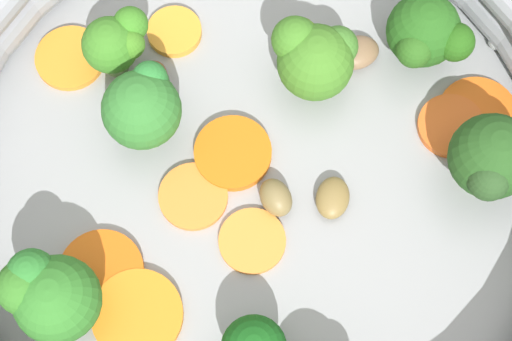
% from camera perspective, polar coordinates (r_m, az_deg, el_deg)
% --- Properties ---
extents(ground_plane, '(4.00, 4.00, 0.00)m').
position_cam_1_polar(ground_plane, '(0.45, 0.00, -1.32)').
color(ground_plane, gray).
extents(skillet, '(0.31, 0.31, 0.02)m').
position_cam_1_polar(skillet, '(0.44, 0.00, -0.99)').
color(skillet, '#939699').
rests_on(skillet, ground_plane).
extents(skillet_rim_wall, '(0.33, 0.33, 0.04)m').
position_cam_1_polar(skillet_rim_wall, '(0.42, 0.00, 0.27)').
color(skillet_rim_wall, '#91949D').
rests_on(skillet_rim_wall, skillet).
extents(skillet_rivet_left, '(0.01, 0.01, 0.01)m').
position_cam_1_polar(skillet_rivet_left, '(0.48, 15.75, 8.26)').
color(skillet_rivet_left, '#959997').
rests_on(skillet_rivet_left, skillet).
extents(carrot_slice_0, '(0.06, 0.06, 0.00)m').
position_cam_1_polar(carrot_slice_0, '(0.42, -7.92, -9.50)').
color(carrot_slice_0, orange).
rests_on(carrot_slice_0, skillet).
extents(carrot_slice_2, '(0.05, 0.05, 0.00)m').
position_cam_1_polar(carrot_slice_2, '(0.47, -12.29, 7.34)').
color(carrot_slice_2, orange).
rests_on(carrot_slice_2, skillet).
extents(carrot_slice_3, '(0.06, 0.06, 0.01)m').
position_cam_1_polar(carrot_slice_3, '(0.44, -1.53, 1.19)').
color(carrot_slice_3, orange).
rests_on(carrot_slice_3, skillet).
extents(carrot_slice_4, '(0.06, 0.06, 0.00)m').
position_cam_1_polar(carrot_slice_4, '(0.46, 14.57, 3.64)').
color(carrot_slice_4, orange).
rests_on(carrot_slice_4, skillet).
extents(carrot_slice_5, '(0.03, 0.03, 0.00)m').
position_cam_1_polar(carrot_slice_5, '(0.47, -5.46, 9.20)').
color(carrot_slice_5, orange).
rests_on(carrot_slice_5, skillet).
extents(carrot_slice_6, '(0.04, 0.04, 0.00)m').
position_cam_1_polar(carrot_slice_6, '(0.43, -4.21, -1.73)').
color(carrot_slice_6, orange).
rests_on(carrot_slice_6, skillet).
extents(carrot_slice_7, '(0.05, 0.05, 0.00)m').
position_cam_1_polar(carrot_slice_7, '(0.43, -10.27, -6.65)').
color(carrot_slice_7, orange).
rests_on(carrot_slice_7, skillet).
extents(carrot_slice_8, '(0.05, 0.05, 0.00)m').
position_cam_1_polar(carrot_slice_8, '(0.46, 12.87, 2.91)').
color(carrot_slice_8, orange).
rests_on(carrot_slice_8, skillet).
extents(carrot_slice_9, '(0.04, 0.04, 0.00)m').
position_cam_1_polar(carrot_slice_9, '(0.43, -0.26, -4.72)').
color(carrot_slice_9, orange).
rests_on(carrot_slice_9, skillet).
extents(broccoli_floret_1, '(0.04, 0.04, 0.05)m').
position_cam_1_polar(broccoli_floret_1, '(0.42, -7.53, 4.32)').
color(broccoli_floret_1, '#6C9543').
rests_on(broccoli_floret_1, skillet).
extents(broccoli_floret_2, '(0.03, 0.03, 0.04)m').
position_cam_1_polar(broccoli_floret_2, '(0.45, -9.39, 8.36)').
color(broccoli_floret_2, '#729755').
rests_on(broccoli_floret_2, skillet).
extents(broccoli_floret_3, '(0.04, 0.05, 0.05)m').
position_cam_1_polar(broccoli_floret_3, '(0.40, -13.64, -8.04)').
color(broccoli_floret_3, '#7E9953').
rests_on(broccoli_floret_3, skillet).
extents(broccoli_floret_4, '(0.04, 0.05, 0.05)m').
position_cam_1_polar(broccoli_floret_4, '(0.42, 15.71, 0.71)').
color(broccoli_floret_4, '#6F9153').
rests_on(broccoli_floret_4, skillet).
extents(broccoli_floret_5, '(0.04, 0.04, 0.04)m').
position_cam_1_polar(broccoli_floret_5, '(0.45, 11.55, 8.65)').
color(broccoli_floret_5, '#6A8F48').
rests_on(broccoli_floret_5, skillet).
extents(broccoli_floret_7, '(0.04, 0.05, 0.04)m').
position_cam_1_polar(broccoli_floret_7, '(0.44, 3.83, 7.64)').
color(broccoli_floret_7, '#7AA34E').
rests_on(broccoli_floret_7, skillet).
extents(mushroom_piece_0, '(0.03, 0.03, 0.01)m').
position_cam_1_polar(mushroom_piece_0, '(0.43, 5.13, -1.83)').
color(mushroom_piece_0, olive).
rests_on(mushroom_piece_0, skillet).
extents(mushroom_piece_1, '(0.03, 0.03, 0.01)m').
position_cam_1_polar(mushroom_piece_1, '(0.46, 6.67, 7.81)').
color(mushroom_piece_1, '#8B6849').
rests_on(mushroom_piece_1, skillet).
extents(mushroom_piece_2, '(0.02, 0.02, 0.01)m').
position_cam_1_polar(mushroom_piece_2, '(0.43, 1.36, -1.78)').
color(mushroom_piece_2, olive).
rests_on(mushroom_piece_2, skillet).
extents(mushroom_piece_3, '(0.03, 0.03, 0.01)m').
position_cam_1_polar(mushroom_piece_3, '(0.45, -7.09, 5.95)').
color(mushroom_piece_3, brown).
rests_on(mushroom_piece_3, skillet).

